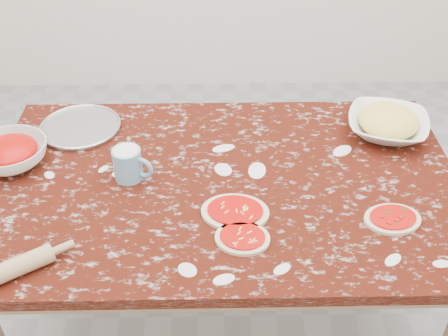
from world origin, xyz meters
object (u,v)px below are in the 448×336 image
Objects in this scene: rolling_pin at (4,272)px; sauce_bowl at (11,154)px; flour_mug at (129,164)px; cheese_bowl at (387,125)px; pizza_tray at (80,127)px; worktable at (224,198)px.

sauce_bowl is at bearing 104.00° from rolling_pin.
cheese_bowl is at bearing 14.75° from flour_mug.
pizza_tray is 0.29m from sauce_bowl.
sauce_bowl is at bearing -173.29° from cheese_bowl.
flour_mug is at bearing -52.94° from pizza_tray.
rolling_pin reaches higher than pizza_tray.
worktable is at bearing -3.27° from flour_mug.
pizza_tray is 0.38m from flour_mug.
rolling_pin is (-0.06, -0.74, 0.02)m from pizza_tray.
sauce_bowl is at bearing 171.93° from worktable.
sauce_bowl is 0.54m from rolling_pin.
sauce_bowl is 0.86× the size of cheese_bowl.
flour_mug is at bearing -11.60° from sauce_bowl.
pizza_tray is at bearing 177.36° from cheese_bowl.
pizza_tray is 0.74m from rolling_pin.
cheese_bowl is 2.11× the size of flour_mug.
worktable is at bearing 34.67° from rolling_pin.
worktable is 0.75m from rolling_pin.
sauce_bowl is at bearing -132.54° from pizza_tray.
flour_mug is (-0.32, 0.02, 0.14)m from worktable.
sauce_bowl is 0.43m from flour_mug.
flour_mug is at bearing 56.46° from rolling_pin.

